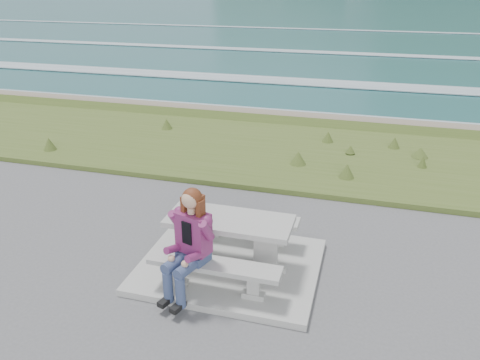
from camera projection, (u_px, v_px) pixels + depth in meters
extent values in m
cube|color=#ABABA6|center=(230.00, 266.00, 6.96)|extent=(2.60, 2.10, 0.10)
cube|color=#ABABA6|center=(196.00, 255.00, 7.06)|extent=(0.62, 0.12, 0.08)
cube|color=#ABABA6|center=(195.00, 238.00, 6.94)|extent=(0.34, 0.09, 0.51)
cube|color=#ABABA6|center=(194.00, 221.00, 6.83)|extent=(0.62, 0.12, 0.08)
cube|color=#ABABA6|center=(265.00, 266.00, 6.79)|extent=(0.62, 0.12, 0.08)
cube|color=#ABABA6|center=(266.00, 249.00, 6.67)|extent=(0.34, 0.09, 0.51)
cube|color=#ABABA6|center=(266.00, 231.00, 6.56)|extent=(0.62, 0.12, 0.08)
cube|color=#ABABA6|center=(229.00, 221.00, 6.66)|extent=(1.80, 0.75, 0.08)
cube|color=#ABABA6|center=(178.00, 282.00, 6.44)|extent=(0.30, 0.12, 0.08)
cube|color=#ABABA6|center=(177.00, 273.00, 6.38)|extent=(0.17, 0.09, 0.22)
cube|color=#ABABA6|center=(177.00, 264.00, 6.32)|extent=(0.30, 0.12, 0.08)
cube|color=#ABABA6|center=(254.00, 295.00, 6.18)|extent=(0.30, 0.12, 0.08)
cube|color=#ABABA6|center=(254.00, 286.00, 6.12)|extent=(0.17, 0.09, 0.22)
cube|color=#ABABA6|center=(254.00, 276.00, 6.06)|extent=(0.30, 0.12, 0.08)
cube|color=#ABABA6|center=(214.00, 265.00, 6.16)|extent=(1.80, 0.35, 0.07)
cube|color=#ABABA6|center=(211.00, 233.00, 7.68)|extent=(0.30, 0.12, 0.08)
cube|color=#ABABA6|center=(211.00, 225.00, 7.62)|extent=(0.17, 0.09, 0.22)
cube|color=#ABABA6|center=(210.00, 217.00, 7.56)|extent=(0.30, 0.12, 0.08)
cube|color=#ABABA6|center=(275.00, 242.00, 7.41)|extent=(0.30, 0.12, 0.08)
cube|color=#ABABA6|center=(276.00, 234.00, 7.35)|extent=(0.17, 0.09, 0.22)
cube|color=#ABABA6|center=(276.00, 225.00, 7.29)|extent=(0.30, 0.12, 0.08)
cube|color=#ABABA6|center=(243.00, 217.00, 7.39)|extent=(1.80, 0.35, 0.07)
cube|color=#445A21|center=(290.00, 155.00, 11.39)|extent=(160.00, 4.50, 0.22)
cube|color=#695D4F|center=(307.00, 122.00, 13.95)|extent=(160.00, 0.80, 2.20)
cube|color=silver|center=(325.00, 122.00, 20.02)|extent=(220.00, 3.00, 0.06)
cube|color=silver|center=(341.00, 84.00, 27.07)|extent=(220.00, 2.00, 0.06)
cube|color=silver|center=(353.00, 54.00, 37.65)|extent=(220.00, 1.40, 0.06)
cube|color=silver|center=(362.00, 30.00, 53.52)|extent=(220.00, 1.00, 0.06)
cube|color=navy|center=(183.00, 278.00, 6.11)|extent=(0.60, 0.83, 0.57)
cube|color=#7B255D|center=(193.00, 232.00, 6.07)|extent=(0.49, 0.37, 0.56)
sphere|color=#D5A685|center=(191.00, 199.00, 5.86)|extent=(0.24, 0.24, 0.24)
sphere|color=#522112|center=(192.00, 198.00, 5.87)|extent=(0.26, 0.26, 0.26)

